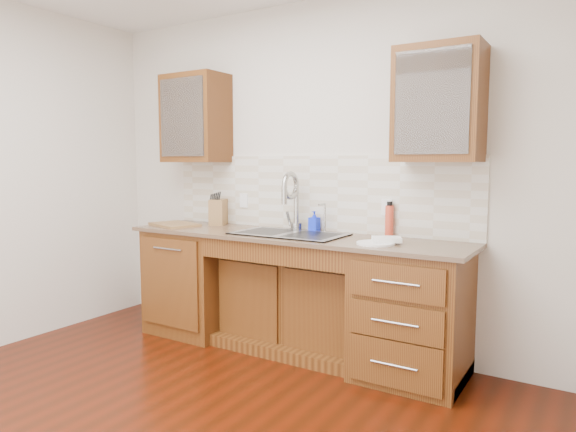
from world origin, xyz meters
The scene contains 23 objects.
wall_back centered at (0.00, 1.80, 1.35)m, with size 4.00×0.10×2.70m, color beige.
base_cabinet_left centered at (-0.95, 1.44, 0.44)m, with size 0.70×0.62×0.88m, color #593014.
base_cabinet_center centered at (0.00, 1.53, 0.35)m, with size 1.20×0.44×0.70m, color #593014.
base_cabinet_right centered at (0.95, 1.44, 0.44)m, with size 0.70×0.62×0.88m, color #593014.
countertop centered at (0.00, 1.43, 0.90)m, with size 2.70×0.65×0.03m, color #84705B.
backsplash centered at (0.00, 1.74, 1.21)m, with size 2.70×0.02×0.59m, color beige.
sink centered at (0.00, 1.41, 0.83)m, with size 0.84×0.46×0.19m, color #9E9EA5.
faucet centered at (-0.07, 1.64, 1.11)m, with size 0.04×0.04×0.40m, color #999993.
filter_tap centered at (0.18, 1.65, 1.03)m, with size 0.02×0.02×0.24m, color #999993.
upper_cabinet_left centered at (-1.05, 1.58, 1.83)m, with size 0.55×0.34×0.75m, color #593014.
upper_cabinet_right centered at (1.05, 1.58, 1.83)m, with size 0.55×0.34×0.75m, color #593014.
outlet_left centered at (-0.65, 1.73, 1.12)m, with size 0.08×0.01×0.12m, color white.
outlet_right centered at (0.65, 1.73, 1.12)m, with size 0.08×0.01×0.12m, color white.
soap_bottle centered at (0.08, 1.67, 0.99)m, with size 0.07×0.07×0.16m, color #112AEA.
water_bottle centered at (0.69, 1.69, 1.02)m, with size 0.06×0.06×0.23m, color red.
plate centered at (0.73, 1.31, 0.92)m, with size 0.25×0.25×0.01m, color white.
dish_towel centered at (0.79, 1.37, 0.94)m, with size 0.19×0.14×0.03m, color silver.
knife_block centered at (-0.84, 1.61, 1.02)m, with size 0.12×0.20×0.22m, color brown.
cutting_board centered at (-1.12, 1.37, 0.92)m, with size 0.42×0.29×0.02m, color brown.
cup_left_a centered at (-1.11, 1.58, 1.77)m, with size 0.11×0.11×0.09m, color silver.
cup_left_b centered at (-0.98, 1.58, 1.77)m, with size 0.10×0.10×0.09m, color white.
cup_right_a centered at (0.92, 1.58, 1.77)m, with size 0.12×0.12×0.10m, color silver.
cup_right_b centered at (1.11, 1.58, 1.77)m, with size 0.11×0.11×0.10m, color white.
Camera 1 is at (2.00, -1.84, 1.45)m, focal length 32.00 mm.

